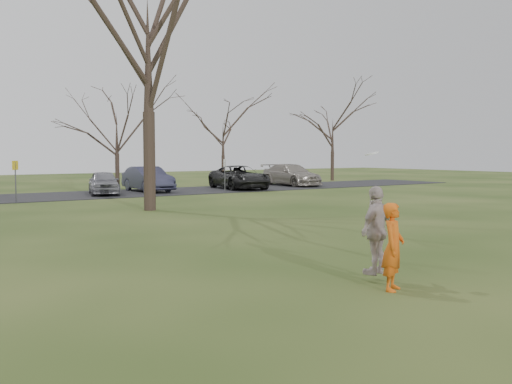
% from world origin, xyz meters
% --- Properties ---
extents(ground, '(120.00, 120.00, 0.00)m').
position_xyz_m(ground, '(0.00, 0.00, 0.00)').
color(ground, '#1E380F').
rests_on(ground, ground).
extents(parking_strip, '(62.00, 6.50, 0.04)m').
position_xyz_m(parking_strip, '(0.00, 25.00, 0.02)').
color(parking_strip, black).
rests_on(parking_strip, ground).
extents(player_defender, '(0.69, 0.62, 1.58)m').
position_xyz_m(player_defender, '(-0.18, -0.61, 0.79)').
color(player_defender, '#D45611').
rests_on(player_defender, ground).
extents(car_4, '(2.66, 4.36, 1.39)m').
position_xyz_m(car_4, '(3.35, 24.64, 0.73)').
color(car_4, gray).
rests_on(car_4, parking_strip).
extents(car_5, '(1.70, 4.76, 1.56)m').
position_xyz_m(car_5, '(6.49, 25.51, 0.82)').
color(car_5, '#303048').
rests_on(car_5, parking_strip).
extents(car_6, '(3.45, 5.97, 1.56)m').
position_xyz_m(car_6, '(12.61, 24.45, 0.82)').
color(car_6, black).
rests_on(car_6, parking_strip).
extents(car_7, '(2.36, 5.53, 1.59)m').
position_xyz_m(car_7, '(17.87, 25.47, 0.84)').
color(car_7, gray).
rests_on(car_7, parking_strip).
extents(catching_play, '(1.07, 0.68, 2.37)m').
position_xyz_m(catching_play, '(0.11, 0.07, 0.99)').
color(catching_play, '#B5A5A3').
rests_on(catching_play, ground).
extents(sign_yellow, '(0.35, 0.35, 2.08)m').
position_xyz_m(sign_yellow, '(-2.00, 22.00, 1.45)').
color(sign_yellow, '#47474C').
rests_on(sign_yellow, ground).
extents(sign_white, '(0.35, 0.35, 2.08)m').
position_xyz_m(sign_white, '(10.00, 22.00, 1.45)').
color(sign_white, '#47474C').
rests_on(sign_white, ground).
extents(big_tree, '(9.00, 9.00, 14.00)m').
position_xyz_m(big_tree, '(2.00, 15.00, 7.00)').
color(big_tree, '#352821').
rests_on(big_tree, ground).
extents(small_tree_row, '(55.00, 5.90, 8.50)m').
position_xyz_m(small_tree_row, '(4.38, 30.06, 3.89)').
color(small_tree_row, '#352821').
rests_on(small_tree_row, ground).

